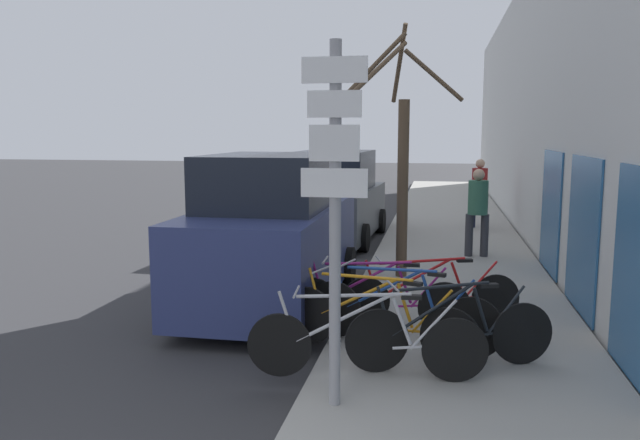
{
  "coord_description": "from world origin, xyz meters",
  "views": [
    {
      "loc": [
        2.27,
        -1.87,
        2.65
      ],
      "look_at": [
        0.51,
        7.29,
        1.32
      ],
      "focal_mm": 35.0,
      "sensor_mm": 36.0,
      "label": 1
    }
  ],
  "objects_px": {
    "bicycle_5": "(431,295)",
    "pedestrian_far": "(479,188)",
    "bicycle_2": "(376,321)",
    "bicycle_4": "(377,301)",
    "parked_car_0": "(273,237)",
    "bicycle_3": "(400,313)",
    "parked_car_1": "(336,200)",
    "bicycle_0": "(366,342)",
    "pedestrian_near": "(478,206)",
    "street_tree": "(401,161)",
    "bicycle_1": "(451,332)",
    "signpost": "(335,207)"
  },
  "relations": [
    {
      "from": "bicycle_3",
      "to": "street_tree",
      "type": "xyz_separation_m",
      "value": [
        -0.25,
        3.62,
        1.59
      ]
    },
    {
      "from": "bicycle_1",
      "to": "pedestrian_far",
      "type": "relative_size",
      "value": 1.21
    },
    {
      "from": "bicycle_5",
      "to": "pedestrian_far",
      "type": "bearing_deg",
      "value": -23.04
    },
    {
      "from": "bicycle_0",
      "to": "street_tree",
      "type": "xyz_separation_m",
      "value": [
        0.03,
        4.66,
        1.6
      ]
    },
    {
      "from": "bicycle_0",
      "to": "bicycle_5",
      "type": "distance_m",
      "value": 2.09
    },
    {
      "from": "bicycle_3",
      "to": "pedestrian_near",
      "type": "xyz_separation_m",
      "value": [
        1.17,
        5.66,
        0.61
      ]
    },
    {
      "from": "bicycle_0",
      "to": "bicycle_1",
      "type": "relative_size",
      "value": 1.12
    },
    {
      "from": "bicycle_1",
      "to": "bicycle_2",
      "type": "relative_size",
      "value": 0.95
    },
    {
      "from": "signpost",
      "to": "pedestrian_near",
      "type": "bearing_deg",
      "value": 77.21
    },
    {
      "from": "pedestrian_near",
      "to": "pedestrian_far",
      "type": "bearing_deg",
      "value": 83.61
    },
    {
      "from": "bicycle_2",
      "to": "bicycle_3",
      "type": "height_order",
      "value": "bicycle_3"
    },
    {
      "from": "signpost",
      "to": "bicycle_5",
      "type": "height_order",
      "value": "signpost"
    },
    {
      "from": "bicycle_2",
      "to": "bicycle_4",
      "type": "height_order",
      "value": "bicycle_2"
    },
    {
      "from": "bicycle_4",
      "to": "bicycle_5",
      "type": "height_order",
      "value": "bicycle_4"
    },
    {
      "from": "bicycle_0",
      "to": "bicycle_2",
      "type": "distance_m",
      "value": 0.7
    },
    {
      "from": "bicycle_0",
      "to": "parked_car_1",
      "type": "bearing_deg",
      "value": 5.36
    },
    {
      "from": "bicycle_3",
      "to": "parked_car_1",
      "type": "relative_size",
      "value": 0.52
    },
    {
      "from": "bicycle_3",
      "to": "bicycle_5",
      "type": "distance_m",
      "value": 1.02
    },
    {
      "from": "bicycle_1",
      "to": "bicycle_2",
      "type": "xyz_separation_m",
      "value": [
        -0.82,
        0.23,
        -0.0
      ]
    },
    {
      "from": "bicycle_2",
      "to": "parked_car_0",
      "type": "distance_m",
      "value": 2.96
    },
    {
      "from": "signpost",
      "to": "bicycle_0",
      "type": "bearing_deg",
      "value": 71.54
    },
    {
      "from": "street_tree",
      "to": "parked_car_1",
      "type": "bearing_deg",
      "value": 113.55
    },
    {
      "from": "bicycle_2",
      "to": "bicycle_5",
      "type": "height_order",
      "value": "bicycle_2"
    },
    {
      "from": "bicycle_5",
      "to": "pedestrian_far",
      "type": "xyz_separation_m",
      "value": [
        1.09,
        8.61,
        0.65
      ]
    },
    {
      "from": "signpost",
      "to": "pedestrian_far",
      "type": "xyz_separation_m",
      "value": [
        1.93,
        11.26,
        -0.8
      ]
    },
    {
      "from": "signpost",
      "to": "bicycle_2",
      "type": "relative_size",
      "value": 1.44
    },
    {
      "from": "street_tree",
      "to": "bicycle_4",
      "type": "bearing_deg",
      "value": -91.29
    },
    {
      "from": "bicycle_0",
      "to": "signpost",
      "type": "bearing_deg",
      "value": 155.47
    },
    {
      "from": "bicycle_1",
      "to": "pedestrian_near",
      "type": "xyz_separation_m",
      "value": [
        0.6,
        6.23,
        0.62
      ]
    },
    {
      "from": "bicycle_3",
      "to": "bicycle_5",
      "type": "xyz_separation_m",
      "value": [
        0.34,
        0.96,
        -0.02
      ]
    },
    {
      "from": "bicycle_2",
      "to": "parked_car_0",
      "type": "bearing_deg",
      "value": 57.15
    },
    {
      "from": "bicycle_1",
      "to": "bicycle_4",
      "type": "height_order",
      "value": "bicycle_1"
    },
    {
      "from": "bicycle_4",
      "to": "pedestrian_far",
      "type": "relative_size",
      "value": 1.3
    },
    {
      "from": "bicycle_1",
      "to": "pedestrian_far",
      "type": "xyz_separation_m",
      "value": [
        0.87,
        10.15,
        0.63
      ]
    },
    {
      "from": "bicycle_3",
      "to": "parked_car_0",
      "type": "bearing_deg",
      "value": 61.39
    },
    {
      "from": "signpost",
      "to": "parked_car_0",
      "type": "distance_m",
      "value": 4.06
    },
    {
      "from": "bicycle_2",
      "to": "pedestrian_near",
      "type": "height_order",
      "value": "pedestrian_near"
    },
    {
      "from": "pedestrian_near",
      "to": "street_tree",
      "type": "height_order",
      "value": "street_tree"
    },
    {
      "from": "bicycle_3",
      "to": "pedestrian_far",
      "type": "height_order",
      "value": "pedestrian_far"
    },
    {
      "from": "parked_car_1",
      "to": "pedestrian_far",
      "type": "xyz_separation_m",
      "value": [
        3.49,
        1.79,
        0.2
      ]
    },
    {
      "from": "pedestrian_near",
      "to": "bicycle_4",
      "type": "bearing_deg",
      "value": -108.72
    },
    {
      "from": "bicycle_2",
      "to": "parked_car_0",
      "type": "relative_size",
      "value": 0.51
    },
    {
      "from": "parked_car_0",
      "to": "pedestrian_near",
      "type": "distance_m",
      "value": 4.92
    },
    {
      "from": "bicycle_3",
      "to": "bicycle_5",
      "type": "height_order",
      "value": "bicycle_3"
    },
    {
      "from": "parked_car_1",
      "to": "pedestrian_near",
      "type": "xyz_separation_m",
      "value": [
        3.23,
        -2.13,
        0.18
      ]
    },
    {
      "from": "bicycle_1",
      "to": "bicycle_5",
      "type": "height_order",
      "value": "bicycle_1"
    },
    {
      "from": "bicycle_0",
      "to": "bicycle_2",
      "type": "relative_size",
      "value": 1.06
    },
    {
      "from": "bicycle_3",
      "to": "parked_car_1",
      "type": "distance_m",
      "value": 8.06
    },
    {
      "from": "bicycle_5",
      "to": "parked_car_1",
      "type": "distance_m",
      "value": 7.25
    },
    {
      "from": "parked_car_0",
      "to": "pedestrian_far",
      "type": "height_order",
      "value": "parked_car_0"
    }
  ]
}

